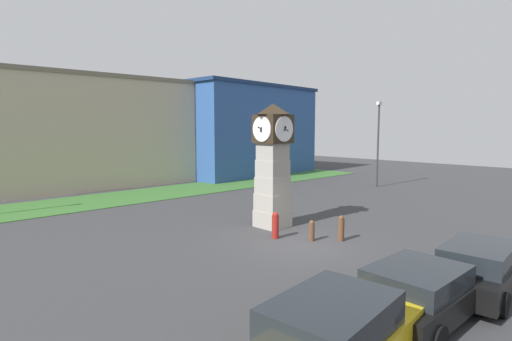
{
  "coord_description": "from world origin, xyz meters",
  "views": [
    {
      "loc": [
        -11.99,
        -10.08,
        4.65
      ],
      "look_at": [
        0.5,
        3.11,
        2.7
      ],
      "focal_mm": 28.0,
      "sensor_mm": 36.0,
      "label": 1
    }
  ],
  "objects_px": {
    "bollard_mid_row": "(312,230)",
    "bollard_far_row": "(341,228)",
    "clock_tower": "(273,163)",
    "car_near_tower": "(421,292)",
    "bollard_near_tower": "(275,225)",
    "car_navy_sedan": "(338,337)",
    "street_lamp_near_road": "(378,138)",
    "car_by_building": "(480,267)"
  },
  "relations": [
    {
      "from": "bollard_mid_row",
      "to": "clock_tower",
      "type": "bearing_deg",
      "value": 79.02
    },
    {
      "from": "bollard_near_tower",
      "to": "bollard_mid_row",
      "type": "xyz_separation_m",
      "value": [
        0.81,
        -1.3,
        -0.14
      ]
    },
    {
      "from": "bollard_far_row",
      "to": "car_near_tower",
      "type": "xyz_separation_m",
      "value": [
        -4.36,
        -5.28,
        0.18
      ]
    },
    {
      "from": "clock_tower",
      "to": "car_near_tower",
      "type": "height_order",
      "value": "clock_tower"
    },
    {
      "from": "bollard_mid_row",
      "to": "bollard_far_row",
      "type": "relative_size",
      "value": 0.81
    },
    {
      "from": "street_lamp_near_road",
      "to": "bollard_mid_row",
      "type": "bearing_deg",
      "value": -159.03
    },
    {
      "from": "car_by_building",
      "to": "car_navy_sedan",
      "type": "bearing_deg",
      "value": 175.68
    },
    {
      "from": "bollard_far_row",
      "to": "car_navy_sedan",
      "type": "bearing_deg",
      "value": -145.87
    },
    {
      "from": "car_near_tower",
      "to": "bollard_far_row",
      "type": "bearing_deg",
      "value": 50.46
    },
    {
      "from": "clock_tower",
      "to": "street_lamp_near_road",
      "type": "bearing_deg",
      "value": 12.01
    },
    {
      "from": "car_navy_sedan",
      "to": "bollard_far_row",
      "type": "bearing_deg",
      "value": 34.13
    },
    {
      "from": "bollard_far_row",
      "to": "clock_tower",
      "type": "bearing_deg",
      "value": 95.67
    },
    {
      "from": "clock_tower",
      "to": "car_navy_sedan",
      "type": "height_order",
      "value": "clock_tower"
    },
    {
      "from": "bollard_mid_row",
      "to": "car_by_building",
      "type": "height_order",
      "value": "car_by_building"
    },
    {
      "from": "bollard_mid_row",
      "to": "car_by_building",
      "type": "distance_m",
      "value": 6.56
    },
    {
      "from": "bollard_near_tower",
      "to": "car_by_building",
      "type": "relative_size",
      "value": 0.24
    },
    {
      "from": "car_navy_sedan",
      "to": "street_lamp_near_road",
      "type": "xyz_separation_m",
      "value": [
        22.46,
        12.05,
        3.01
      ]
    },
    {
      "from": "bollard_mid_row",
      "to": "car_by_building",
      "type": "xyz_separation_m",
      "value": [
        -0.6,
        -6.52,
        0.3
      ]
    },
    {
      "from": "clock_tower",
      "to": "bollard_far_row",
      "type": "bearing_deg",
      "value": -84.33
    },
    {
      "from": "clock_tower",
      "to": "bollard_mid_row",
      "type": "xyz_separation_m",
      "value": [
        -0.54,
        -2.78,
        -2.58
      ]
    },
    {
      "from": "bollard_mid_row",
      "to": "bollard_far_row",
      "type": "distance_m",
      "value": 1.22
    },
    {
      "from": "bollard_mid_row",
      "to": "car_near_tower",
      "type": "bearing_deg",
      "value": -119.56
    },
    {
      "from": "bollard_mid_row",
      "to": "bollard_far_row",
      "type": "xyz_separation_m",
      "value": [
        0.9,
        -0.82,
        0.1
      ]
    },
    {
      "from": "car_near_tower",
      "to": "street_lamp_near_road",
      "type": "xyz_separation_m",
      "value": [
        19.11,
        12.1,
        3.1
      ]
    },
    {
      "from": "car_navy_sedan",
      "to": "car_by_building",
      "type": "relative_size",
      "value": 1.0
    },
    {
      "from": "bollard_near_tower",
      "to": "street_lamp_near_road",
      "type": "distance_m",
      "value": 17.42
    },
    {
      "from": "car_near_tower",
      "to": "bollard_mid_row",
      "type": "bearing_deg",
      "value": 60.44
    },
    {
      "from": "bollard_near_tower",
      "to": "car_by_building",
      "type": "xyz_separation_m",
      "value": [
        0.22,
        -7.82,
        0.17
      ]
    },
    {
      "from": "car_near_tower",
      "to": "car_by_building",
      "type": "bearing_deg",
      "value": -8.32
    },
    {
      "from": "car_navy_sedan",
      "to": "street_lamp_near_road",
      "type": "relative_size",
      "value": 0.71
    },
    {
      "from": "bollard_near_tower",
      "to": "street_lamp_near_road",
      "type": "bearing_deg",
      "value": 15.93
    },
    {
      "from": "bollard_near_tower",
      "to": "car_navy_sedan",
      "type": "relative_size",
      "value": 0.24
    },
    {
      "from": "bollard_mid_row",
      "to": "street_lamp_near_road",
      "type": "xyz_separation_m",
      "value": [
        15.65,
        6.0,
        3.39
      ]
    },
    {
      "from": "bollard_near_tower",
      "to": "car_near_tower",
      "type": "height_order",
      "value": "car_near_tower"
    },
    {
      "from": "bollard_mid_row",
      "to": "car_by_building",
      "type": "bearing_deg",
      "value": -95.24
    },
    {
      "from": "clock_tower",
      "to": "bollard_near_tower",
      "type": "bearing_deg",
      "value": -132.34
    },
    {
      "from": "bollard_mid_row",
      "to": "car_navy_sedan",
      "type": "relative_size",
      "value": 0.18
    },
    {
      "from": "car_by_building",
      "to": "street_lamp_near_road",
      "type": "xyz_separation_m",
      "value": [
        16.24,
        12.52,
        3.08
      ]
    },
    {
      "from": "bollard_far_row",
      "to": "car_navy_sedan",
      "type": "height_order",
      "value": "car_navy_sedan"
    },
    {
      "from": "bollard_mid_row",
      "to": "car_near_tower",
      "type": "height_order",
      "value": "car_near_tower"
    },
    {
      "from": "bollard_mid_row",
      "to": "bollard_far_row",
      "type": "height_order",
      "value": "bollard_far_row"
    },
    {
      "from": "clock_tower",
      "to": "car_by_building",
      "type": "xyz_separation_m",
      "value": [
        -1.14,
        -9.3,
        -2.27
      ]
    }
  ]
}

